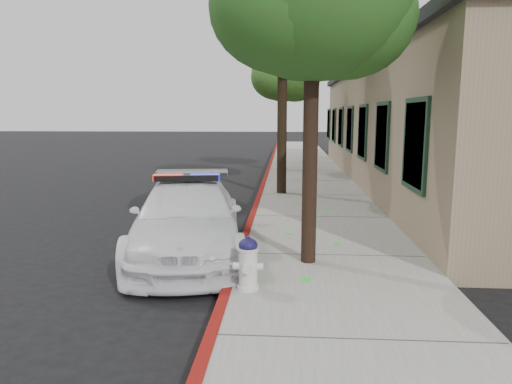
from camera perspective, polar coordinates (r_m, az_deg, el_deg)
The scene contains 9 objects.
ground at distance 8.12m, azimuth -2.47°, elevation -8.43°, with size 120.00×120.00×0.00m, color black.
sidewalk at distance 10.97m, azimuth 7.60°, elevation -3.35°, with size 3.20×60.00×0.15m, color gray.
red_curb at distance 10.97m, azimuth -0.46°, elevation -3.24°, with size 0.14×60.00×0.16m, color maroon.
clapboard_building at distance 17.67m, azimuth 23.29°, elevation 7.52°, with size 7.30×20.89×4.24m.
police_car at distance 8.44m, azimuth -8.31°, elevation -3.11°, with size 2.56×4.82×1.45m.
fire_hydrant at distance 6.36m, azimuth -0.97°, elevation -8.65°, with size 0.41×0.36×0.73m.
street_tree_near at distance 7.47m, azimuth 7.02°, elevation 21.64°, with size 3.09×2.87×5.26m.
street_tree_mid at distance 14.21m, azimuth 3.31°, elevation 19.69°, with size 3.38×3.49×6.46m.
street_tree_far at distance 20.04m, azimuth 3.54°, elevation 13.89°, with size 2.87×2.74×5.18m.
Camera 1 is at (0.86, -7.67, 2.49)m, focal length 32.85 mm.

